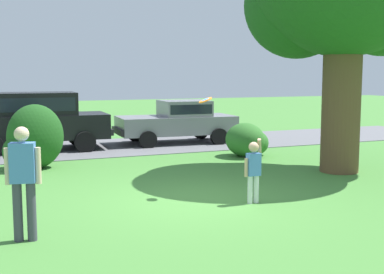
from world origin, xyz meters
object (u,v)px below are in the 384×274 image
parked_sedan (179,120)px  parked_suv (37,118)px  child_thrower (253,167)px  frisbee (205,100)px  adult_onlooker (23,177)px

parked_sedan → parked_suv: size_ratio=0.94×
child_thrower → parked_suv: bearing=109.5°
parked_suv → frisbee: size_ratio=16.94×
frisbee → adult_onlooker: bearing=-156.1°
child_thrower → adult_onlooker: (-4.30, -0.67, 0.27)m
adult_onlooker → child_thrower: bearing=8.8°
adult_onlooker → parked_suv: bearing=82.9°
adult_onlooker → frisbee: bearing=23.9°
frisbee → adult_onlooker: (-3.72, -1.65, -1.00)m
parked_suv → child_thrower: bearing=-70.5°
parked_sedan → child_thrower: bearing=-101.9°
parked_sedan → frisbee: size_ratio=16.00×
frisbee → child_thrower: bearing=-59.1°
child_thrower → frisbee: frisbee is taller
child_thrower → frisbee: bearing=120.9°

